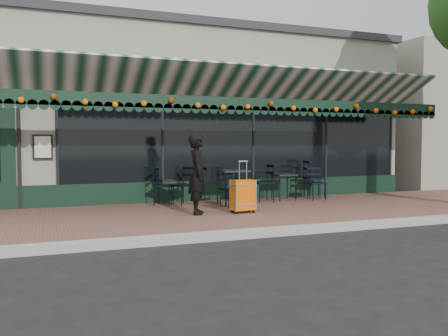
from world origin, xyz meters
name	(u,v)px	position (x,y,z in m)	size (l,w,h in m)	color
ground	(274,235)	(0.00, 0.00, 0.00)	(80.00, 80.00, 0.00)	black
sidewalk	(231,214)	(0.00, 2.00, 0.07)	(18.00, 4.00, 0.15)	brown
curb	(276,232)	(0.00, -0.08, 0.07)	(18.00, 0.16, 0.15)	#9E9E99
restaurant_building	(165,122)	(0.00, 7.84, 2.27)	(12.00, 9.60, 4.50)	gray
woman	(198,174)	(-0.79, 1.83, 0.96)	(0.59, 0.39, 1.62)	black
suitcase	(243,196)	(0.13, 1.66, 0.51)	(0.49, 0.31, 1.07)	#FC6207
cafe_table_a	(284,177)	(1.96, 3.33, 0.74)	(0.53, 0.53, 0.66)	black
cafe_table_b	(233,173)	(0.44, 2.99, 0.88)	(0.66, 0.66, 0.81)	black
chair_a_left	(263,183)	(1.33, 3.21, 0.61)	(0.46, 0.46, 0.92)	black
chair_a_right	(314,179)	(2.99, 3.55, 0.65)	(0.50, 0.50, 1.00)	black
chair_a_front	(317,183)	(2.74, 3.05, 0.57)	(0.42, 0.42, 0.83)	black
chair_b_left	(182,186)	(-0.67, 3.37, 0.60)	(0.45, 0.45, 0.89)	black
chair_b_right	(243,186)	(0.85, 3.34, 0.54)	(0.39, 0.39, 0.78)	black
chair_b_front	(230,190)	(0.24, 2.64, 0.54)	(0.39, 0.39, 0.78)	black
chair_solo	(164,186)	(-1.09, 3.50, 0.59)	(0.44, 0.44, 0.88)	black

